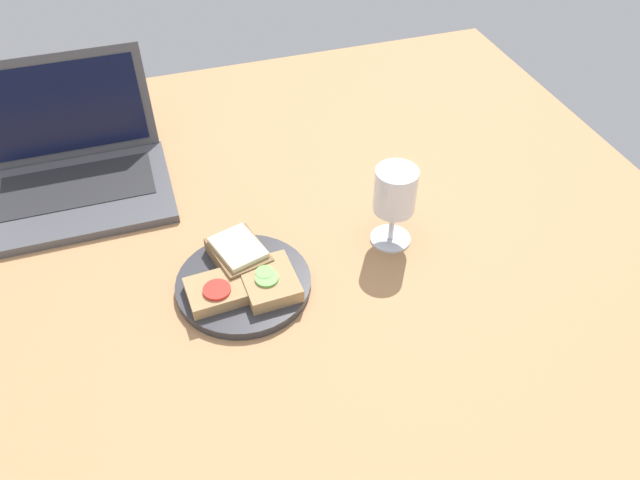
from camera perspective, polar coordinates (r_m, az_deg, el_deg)
name	(u,v)px	position (r cm, az deg, el deg)	size (l,w,h in cm)	color
wooden_table	(299,271)	(102.84, -1.96, -2.86)	(140.00, 140.00, 3.00)	#B27F51
plate	(244,284)	(98.52, -6.99, -3.99)	(21.14, 21.14, 1.51)	#333338
sandwich_with_tomato	(219,290)	(95.58, -9.20, -4.57)	(10.06, 7.88, 2.52)	#A88456
sandwich_with_cucumber	(269,281)	(95.74, -4.65, -3.78)	(8.37, 9.93, 2.80)	#A88456
sandwich_with_cheese	(239,254)	(99.94, -7.44, -1.23)	(9.67, 11.54, 3.43)	brown
wine_glass	(395,193)	(100.16, 6.88, 4.25)	(6.89, 6.89, 14.48)	white
laptop	(74,168)	(123.28, -21.58, 6.15)	(32.73, 28.14, 21.13)	#4C4C51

